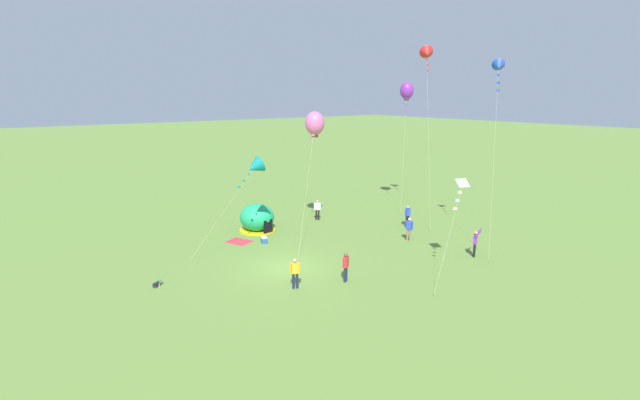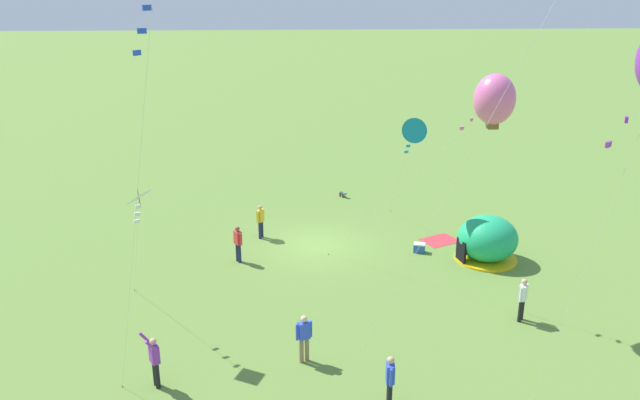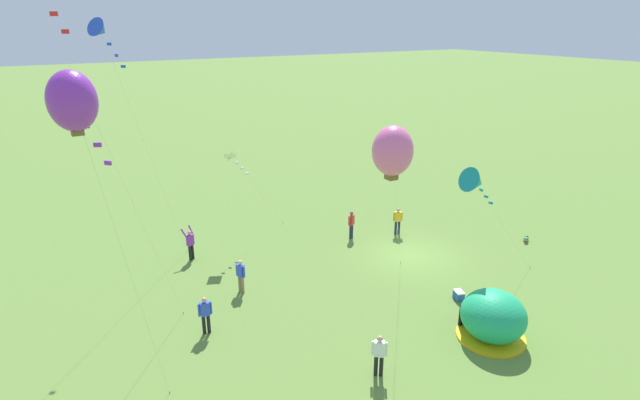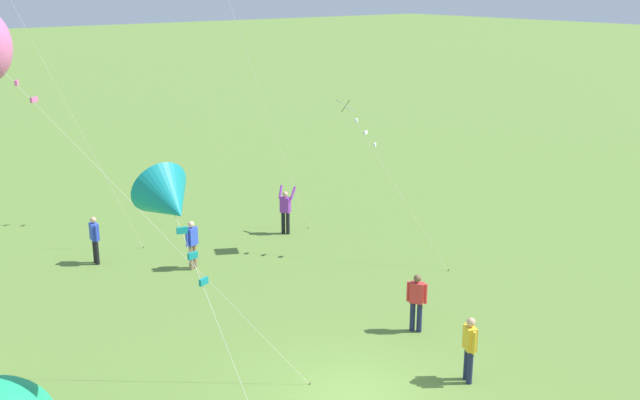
{
  "view_description": "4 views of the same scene",
  "coord_description": "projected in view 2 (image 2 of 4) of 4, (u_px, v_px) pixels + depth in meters",
  "views": [
    {
      "loc": [
        20.78,
        -12.81,
        10.23
      ],
      "look_at": [
        -1.14,
        3.37,
        3.53
      ],
      "focal_mm": 24.0,
      "sensor_mm": 36.0,
      "label": 1
    },
    {
      "loc": [
        1.65,
        27.71,
        11.98
      ],
      "look_at": [
        0.06,
        3.25,
        3.46
      ],
      "focal_mm": 35.0,
      "sensor_mm": 36.0,
      "label": 2
    },
    {
      "loc": [
        -19.31,
        17.09,
        12.49
      ],
      "look_at": [
        2.62,
        4.4,
        3.29
      ],
      "focal_mm": 28.0,
      "sensor_mm": 36.0,
      "label": 3
    },
    {
      "loc": [
        -10.34,
        -11.95,
        9.59
      ],
      "look_at": [
        3.28,
        5.53,
        3.04
      ],
      "focal_mm": 42.0,
      "sensor_mm": 36.0,
      "label": 4
    }
  ],
  "objects": [
    {
      "name": "person_strolling",
      "position": [
        238.0,
        242.0,
        28.09
      ],
      "size": [
        0.4,
        0.52,
        1.72
      ],
      "color": "#1E2347",
      "rests_on": "ground"
    },
    {
      "name": "kite_teal",
      "position": [
        412.0,
        132.0,
        28.26
      ],
      "size": [
        1.16,
        5.54,
        6.32
      ],
      "color": "silver",
      "rests_on": "ground"
    },
    {
      "name": "toddler_crawling",
      "position": [
        343.0,
        194.0,
        36.93
      ],
      "size": [
        0.43,
        0.54,
        0.32
      ],
      "color": "black",
      "rests_on": "ground"
    },
    {
      "name": "person_far_back",
      "position": [
        304.0,
        336.0,
        20.59
      ],
      "size": [
        0.55,
        0.36,
        1.72
      ],
      "color": "#8C7251",
      "rests_on": "ground"
    },
    {
      "name": "kite_pink",
      "position": [
        494.0,
        100.0,
        21.83
      ],
      "size": [
        6.15,
        6.0,
        9.05
      ],
      "color": "silver",
      "rests_on": "ground"
    },
    {
      "name": "cooler_box",
      "position": [
        419.0,
        248.0,
        29.34
      ],
      "size": [
        0.62,
        0.51,
        0.44
      ],
      "color": "#2659B2",
      "rests_on": "ground"
    },
    {
      "name": "ground_plane",
      "position": [
        317.0,
        245.0,
        30.15
      ],
      "size": [
        300.0,
        300.0,
        0.0
      ],
      "primitive_type": "plane",
      "color": "olive"
    },
    {
      "name": "person_with_toddler",
      "position": [
        523.0,
        297.0,
        23.13
      ],
      "size": [
        0.43,
        0.48,
        1.72
      ],
      "color": "black",
      "rests_on": "ground"
    },
    {
      "name": "person_arms_raised",
      "position": [
        154.0,
        359.0,
        19.28
      ],
      "size": [
        0.65,
        0.72,
        1.89
      ],
      "color": "black",
      "rests_on": "ground"
    },
    {
      "name": "picnic_blanket",
      "position": [
        440.0,
        240.0,
        30.73
      ],
      "size": [
        2.09,
        1.89,
        0.01
      ],
      "primitive_type": "cube",
      "rotation": [
        0.0,
        0.0,
        0.43
      ],
      "color": "#CC333D",
      "rests_on": "ground"
    },
    {
      "name": "kite_white",
      "position": [
        138.0,
        204.0,
        20.83
      ],
      "size": [
        1.87,
        4.26,
        5.58
      ],
      "color": "silver",
      "rests_on": "ground"
    },
    {
      "name": "person_center_field",
      "position": [
        261.0,
        220.0,
        30.76
      ],
      "size": [
        0.39,
        0.54,
        1.72
      ],
      "color": "#1E2347",
      "rests_on": "ground"
    },
    {
      "name": "person_watching_sky",
      "position": [
        390.0,
        379.0,
        18.36
      ],
      "size": [
        0.27,
        0.59,
        1.72
      ],
      "color": "black",
      "rests_on": "ground"
    },
    {
      "name": "popup_tent",
      "position": [
        487.0,
        239.0,
        28.29
      ],
      "size": [
        2.81,
        2.81,
        2.1
      ],
      "color": "#1EAD6B",
      "rests_on": "ground"
    }
  ]
}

